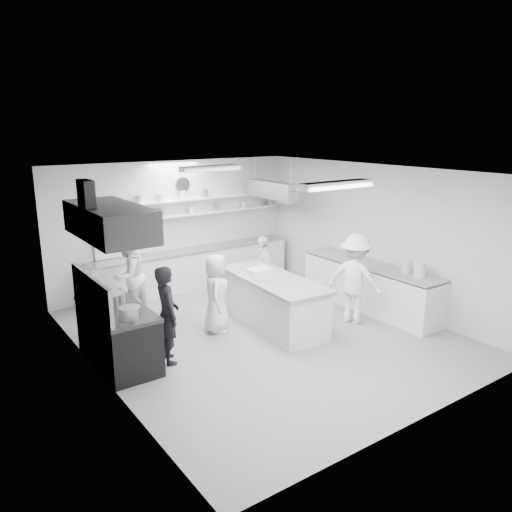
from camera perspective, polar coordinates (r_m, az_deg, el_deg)
floor at (r=9.49m, az=0.73°, el=-8.85°), size 6.00×7.00×0.02m
ceiling at (r=8.74m, az=0.79°, el=9.64°), size 6.00×7.00×0.02m
wall_back at (r=11.94m, az=-9.15°, el=3.46°), size 6.00×0.04×3.00m
wall_front at (r=6.62m, az=18.91°, el=-6.22°), size 6.00×0.04×3.00m
wall_left at (r=7.70m, az=-17.67°, el=-3.22°), size 0.04×7.00×3.00m
wall_right at (r=10.98m, az=13.56°, el=2.27°), size 0.04×7.00×3.00m
stove at (r=8.53m, az=-15.38°, el=-8.82°), size 0.80×1.80×0.90m
exhaust_hood at (r=7.99m, az=-16.29°, el=3.81°), size 0.85×2.00×0.50m
back_counter at (r=12.05m, az=-7.04°, el=-1.44°), size 5.00×0.60×0.92m
shelf_lower at (r=12.10m, az=-5.94°, el=4.92°), size 4.20×0.26×0.04m
shelf_upper at (r=12.05m, az=-5.98°, el=6.56°), size 4.20×0.26×0.04m
pass_through_window at (r=11.44m, az=-14.94°, el=2.41°), size 1.30×0.04×1.00m
wall_clock at (r=11.85m, az=-8.37°, el=8.06°), size 0.32×0.05×0.32m
right_counter at (r=10.86m, az=12.80°, el=-3.45°), size 0.74×3.30×0.94m
pot_rack at (r=11.92m, az=1.81°, el=7.51°), size 0.30×1.60×0.40m
light_fixture_front at (r=7.38m, az=9.10°, el=7.99°), size 1.30×0.25×0.10m
light_fixture_rear at (r=10.26m, az=-5.20°, el=9.91°), size 1.30×0.25×0.10m
prep_island at (r=9.72m, az=1.87°, el=-5.32°), size 1.08×2.53×0.91m
stove_pot at (r=8.50m, az=-16.08°, el=-4.81°), size 0.43×0.43×0.23m
cook_stove at (r=8.26m, az=-10.06°, el=-6.59°), size 0.49×0.66×1.63m
cook_back at (r=10.35m, az=-14.27°, el=-2.23°), size 1.04×0.97×1.70m
cook_island_left at (r=9.38m, az=-4.55°, el=-4.24°), size 0.80×0.87×1.49m
cook_island_right at (r=10.89m, az=0.80°, el=-1.55°), size 0.60×0.93×1.48m
cook_right at (r=9.92m, az=11.23°, el=-2.57°), size 1.02×1.30×1.77m
bowl_island_a at (r=9.43m, az=0.55°, el=-2.83°), size 0.30×0.30×0.06m
bowl_island_b at (r=9.85m, az=-0.95°, el=-2.06°), size 0.23×0.23×0.06m
bowl_right at (r=11.10m, az=11.26°, el=-0.28°), size 0.31×0.31×0.06m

